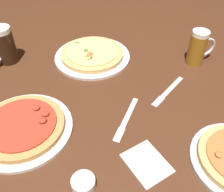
# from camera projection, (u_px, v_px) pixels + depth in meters

# --- Properties ---
(ground_plane) EXTENTS (2.40, 2.40, 0.03)m
(ground_plane) POSITION_uv_depth(u_px,v_px,m) (112.00, 103.00, 0.94)
(ground_plane) COLOR #4C2816
(pizza_plate_near) EXTENTS (0.32, 0.32, 0.05)m
(pizza_plate_near) POSITION_uv_depth(u_px,v_px,m) (22.00, 127.00, 0.81)
(pizza_plate_near) COLOR silver
(pizza_plate_near) RESTS_ON ground_plane
(pizza_plate_far) EXTENTS (0.34, 0.34, 0.05)m
(pizza_plate_far) POSITION_uv_depth(u_px,v_px,m) (92.00, 55.00, 1.12)
(pizza_plate_far) COLOR silver
(pizza_plate_far) RESTS_ON ground_plane
(beer_mug_dark) EXTENTS (0.11, 0.12, 0.16)m
(beer_mug_dark) POSITION_uv_depth(u_px,v_px,m) (4.00, 46.00, 1.06)
(beer_mug_dark) COLOR black
(beer_mug_dark) RESTS_ON ground_plane
(beer_mug_amber) EXTENTS (0.13, 0.07, 0.15)m
(beer_mug_amber) POSITION_uv_depth(u_px,v_px,m) (198.00, 47.00, 1.06)
(beer_mug_amber) COLOR #9E6619
(beer_mug_amber) RESTS_ON ground_plane
(ramekin_sauce) EXTENTS (0.06, 0.06, 0.04)m
(ramekin_sauce) POSITION_uv_depth(u_px,v_px,m) (83.00, 184.00, 0.66)
(ramekin_sauce) COLOR white
(ramekin_sauce) RESTS_ON ground_plane
(napkin_folded) EXTENTS (0.14, 0.16, 0.01)m
(napkin_folded) POSITION_uv_depth(u_px,v_px,m) (147.00, 163.00, 0.73)
(napkin_folded) COLOR white
(napkin_folded) RESTS_ON ground_plane
(knife_right) EXTENTS (0.14, 0.19, 0.01)m
(knife_right) POSITION_uv_depth(u_px,v_px,m) (126.00, 118.00, 0.86)
(knife_right) COLOR silver
(knife_right) RESTS_ON ground_plane
(knife_spare) EXTENTS (0.18, 0.15, 0.01)m
(knife_spare) POSITION_uv_depth(u_px,v_px,m) (168.00, 91.00, 0.96)
(knife_spare) COLOR silver
(knife_spare) RESTS_ON ground_plane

